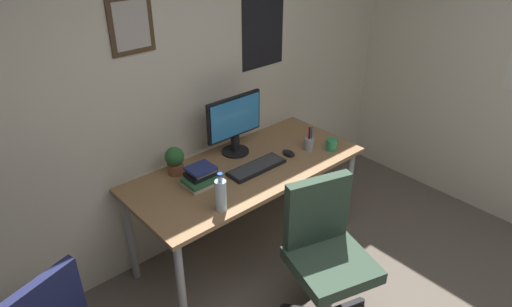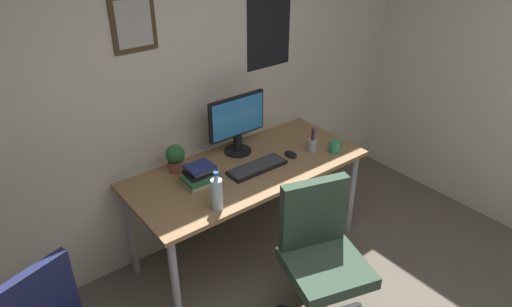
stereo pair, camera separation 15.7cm
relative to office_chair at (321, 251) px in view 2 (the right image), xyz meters
The scene contains 11 objects.
wall_back 1.46m from the office_chair, 100.05° to the left, with size 4.40×0.10×2.60m.
desk 0.77m from the office_chair, 88.48° to the left, with size 1.68×0.75×0.75m.
office_chair is the anchor object (origin of this frame).
monitor 1.08m from the office_chair, 84.35° to the left, with size 0.46×0.20×0.43m.
keyboard 0.73m from the office_chair, 85.31° to the left, with size 0.43×0.15×0.03m.
computer_mouse 0.81m from the office_chair, 62.40° to the left, with size 0.06×0.11×0.04m.
water_bottle 0.71m from the office_chair, 130.42° to the left, with size 0.07×0.07×0.25m.
coffee_mug_near 0.89m from the office_chair, 39.15° to the left, with size 0.12×0.08×0.09m.
potted_plant 1.13m from the office_chair, 111.05° to the left, with size 0.13×0.13×0.19m.
pen_cup 0.88m from the office_chair, 50.45° to the left, with size 0.07×0.07×0.20m.
book_stack_left 0.90m from the office_chair, 113.61° to the left, with size 0.22×0.18×0.14m.
Camera 2 is at (-1.38, -0.47, 2.37)m, focal length 31.85 mm.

